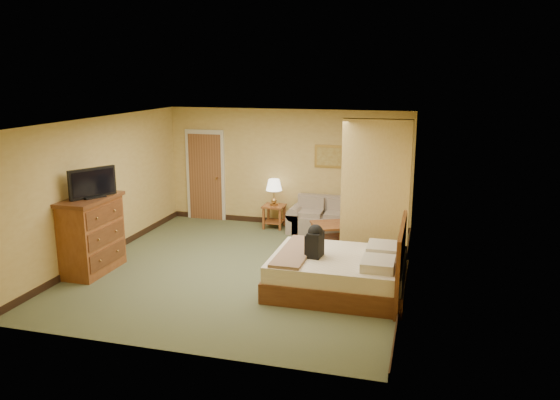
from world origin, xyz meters
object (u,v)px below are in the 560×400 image
(loveseat, at_px, (324,221))
(dresser, at_px, (92,235))
(bed, at_px, (342,272))
(coffee_table, at_px, (331,230))

(loveseat, bearing_deg, dresser, -135.42)
(loveseat, distance_m, dresser, 4.82)
(loveseat, height_order, bed, bed)
(loveseat, bearing_deg, bed, -74.28)
(dresser, bearing_deg, coffee_table, 33.89)
(coffee_table, bearing_deg, dresser, -146.11)
(dresser, distance_m, bed, 4.31)
(dresser, height_order, bed, dresser)
(loveseat, xyz_separation_m, bed, (0.87, -3.09, 0.06))
(loveseat, relative_size, dresser, 1.16)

